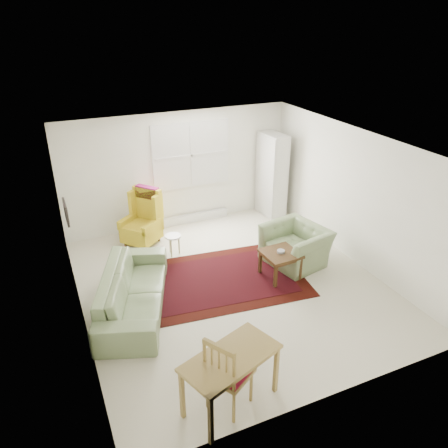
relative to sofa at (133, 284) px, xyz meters
name	(u,v)px	position (x,y,z in m)	size (l,w,h in m)	color
room	(227,215)	(1.72, 0.21, 0.79)	(5.04, 5.54, 2.51)	beige
rug	(216,280)	(1.51, 0.21, -0.46)	(3.10, 1.99, 0.03)	black
sofa	(133,284)	(0.00, 0.00, 0.00)	(2.33, 0.91, 0.94)	#73875A
armchair	(296,242)	(3.14, 0.20, -0.04)	(1.11, 0.97, 0.86)	#73875A
wingback_chair	(140,218)	(0.65, 2.09, 0.11)	(0.67, 0.71, 1.16)	gold
coffee_table	(280,264)	(2.61, -0.13, -0.22)	(0.62, 0.62, 0.50)	#452B15
stool	(173,245)	(1.11, 1.42, -0.26)	(0.31, 0.31, 0.42)	white
cabinet	(272,175)	(3.80, 2.35, 0.49)	(0.40, 0.76, 1.91)	silver
desk	(231,380)	(0.62, -2.35, -0.10)	(1.18, 0.59, 0.75)	olive
desk_chair	(230,371)	(0.60, -2.35, 0.07)	(0.47, 0.47, 1.07)	olive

